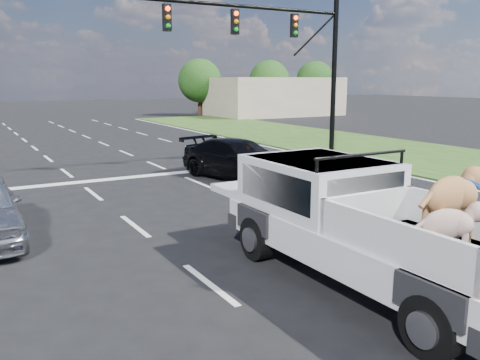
# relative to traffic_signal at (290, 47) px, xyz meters

# --- Properties ---
(ground) EXTENTS (160.00, 160.00, 0.00)m
(ground) POSITION_rel_traffic_signal_xyz_m (-7.20, -10.50, -4.73)
(ground) COLOR black
(ground) RESTS_ON ground
(road_markings) EXTENTS (17.75, 60.00, 0.01)m
(road_markings) POSITION_rel_traffic_signal_xyz_m (-7.20, -3.94, -4.72)
(road_markings) COLOR silver
(road_markings) RESTS_ON ground
(grass_shoulder_right) EXTENTS (8.00, 60.00, 0.06)m
(grass_shoulder_right) POSITION_rel_traffic_signal_xyz_m (5.80, -4.50, -4.70)
(grass_shoulder_right) COLOR #224415
(grass_shoulder_right) RESTS_ON ground
(traffic_signal) EXTENTS (9.11, 0.31, 7.00)m
(traffic_signal) POSITION_rel_traffic_signal_xyz_m (0.00, 0.00, 0.00)
(traffic_signal) COLOR black
(traffic_signal) RESTS_ON ground
(building_right) EXTENTS (12.00, 7.00, 3.60)m
(building_right) POSITION_rel_traffic_signal_xyz_m (14.80, 23.50, -2.93)
(building_right) COLOR #BFAC92
(building_right) RESTS_ON ground
(tree_far_d) EXTENTS (4.20, 4.20, 5.40)m
(tree_far_d) POSITION_rel_traffic_signal_xyz_m (8.80, 27.50, -1.44)
(tree_far_d) COLOR #332114
(tree_far_d) RESTS_ON ground
(tree_far_e) EXTENTS (4.20, 4.20, 5.40)m
(tree_far_e) POSITION_rel_traffic_signal_xyz_m (16.80, 27.50, -1.44)
(tree_far_e) COLOR #332114
(tree_far_e) RESTS_ON ground
(tree_far_f) EXTENTS (4.20, 4.20, 5.40)m
(tree_far_f) POSITION_rel_traffic_signal_xyz_m (22.80, 27.50, -1.44)
(tree_far_f) COLOR #332114
(tree_far_f) RESTS_ON ground
(pickup_truck) EXTENTS (2.26, 5.94, 2.22)m
(pickup_truck) POSITION_rel_traffic_signal_xyz_m (-6.61, -11.61, -3.68)
(pickup_truck) COLOR black
(pickup_truck) RESTS_ON ground
(black_coupe) EXTENTS (3.02, 5.05, 1.37)m
(black_coupe) POSITION_rel_traffic_signal_xyz_m (-3.90, -2.59, -4.04)
(black_coupe) COLOR black
(black_coupe) RESTS_ON ground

